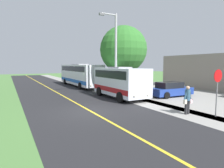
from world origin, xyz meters
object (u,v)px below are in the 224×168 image
Objects in this scene: shuttle_bus_front at (120,81)px; tree_curbside at (123,50)px; street_light_pole at (115,51)px; parked_car_near at (171,90)px; pedestrian_with_bags at (187,99)px; stop_sign at (217,85)px; transit_bus_rear at (80,74)px.

tree_curbside reaches higher than shuttle_bus_front.
street_light_pole reaches higher than parked_car_near.
shuttle_bus_front is at bearing -20.45° from parked_car_near.
pedestrian_with_bags is (-0.59, 7.31, -0.63)m from shuttle_bus_front.
pedestrian_with_bags is at bearing 78.48° from tree_curbside.
street_light_pole is 3.47m from tree_curbside.
shuttle_bus_front is 0.81× the size of street_light_pole.
stop_sign is (-0.99, 1.29, 0.98)m from pedestrian_with_bags.
shuttle_bus_front is 3.68× the size of pedestrian_with_bags.
pedestrian_with_bags is 0.41× the size of parked_car_near.
street_light_pole is (-0.34, 9.87, 2.76)m from transit_bus_rear.
transit_bus_rear is at bearing -69.17° from tree_curbside.
shuttle_bus_front is 2.32× the size of stop_sign.
stop_sign is at bearing 84.09° from tree_curbside.
street_light_pole is at bearing -83.18° from stop_sign.
pedestrian_with_bags is 6.96m from parked_car_near.
pedestrian_with_bags is (-0.57, 18.78, -0.80)m from transit_bus_rear.
parked_car_near is at bearing 159.55° from shuttle_bus_front.
parked_car_near is at bearing 109.93° from transit_bus_rear.
pedestrian_with_bags reaches higher than parked_car_near.
street_light_pole is at bearing 43.06° from tree_curbside.
shuttle_bus_front reaches higher than stop_sign.
pedestrian_with_bags is at bearing 91.44° from street_light_pole.
shuttle_bus_front is 7.36m from pedestrian_with_bags.
tree_curbside is (1.95, -5.76, 4.27)m from parked_car_near.
stop_sign is at bearing 100.42° from shuttle_bus_front.
shuttle_bus_front reaches higher than pedestrian_with_bags.
pedestrian_with_bags is 1.90m from stop_sign.
shuttle_bus_front is at bearing -85.42° from pedestrian_with_bags.
pedestrian_with_bags is 12.16m from tree_curbside.
stop_sign is 0.35× the size of street_light_pole.
transit_bus_rear is 20.13m from stop_sign.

